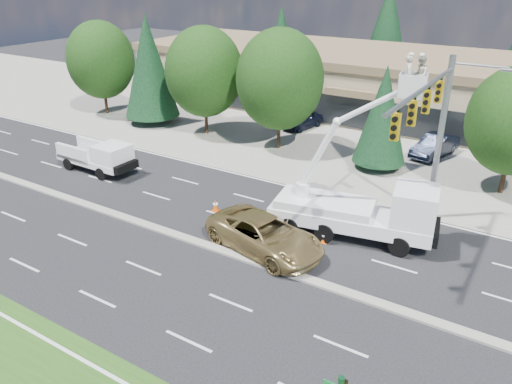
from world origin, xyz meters
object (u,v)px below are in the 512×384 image
Objects in this scene: minivan at (265,235)px; signal_mast at (434,123)px; utility_pickup at (99,159)px; bucket_truck at (366,203)px.

signal_mast is at bearing -33.50° from minivan.
utility_pickup is 18.77m from bucket_truck.
bucket_truck reaches higher than utility_pickup.
minivan is at bearing -10.13° from utility_pickup.
bucket_truck is at bearing -138.40° from signal_mast.
signal_mast is 1.79× the size of utility_pickup.
bucket_truck is (-2.28, -2.03, -4.03)m from signal_mast.
utility_pickup is 15.28m from minivan.
bucket_truck is at bearing -32.14° from minivan.
minivan is (-6.01, -5.80, -5.18)m from signal_mast.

